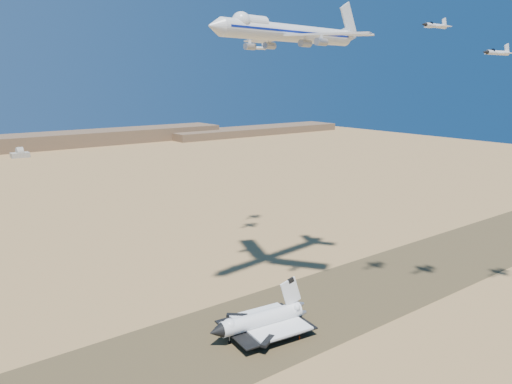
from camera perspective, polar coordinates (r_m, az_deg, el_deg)
ground at (r=175.83m, az=-3.26°, el=-16.56°), size 1200.00×1200.00×0.00m
runway at (r=175.82m, az=-3.26°, el=-16.55°), size 600.00×50.00×0.06m
ridgeline at (r=676.46m, az=-24.27°, el=5.00°), size 960.00×90.00×18.00m
shuttle at (r=176.87m, az=0.54°, el=-14.53°), size 37.46×25.67×18.40m
carrier_747 at (r=187.99m, az=3.46°, el=17.72°), size 78.35×60.17×19.46m
crew_a at (r=177.31m, az=3.65°, el=-15.93°), size 0.60×0.77×1.86m
crew_b at (r=180.47m, az=4.79°, el=-15.44°), size 0.82×0.95×1.69m
crew_c at (r=175.88m, az=5.00°, el=-16.27°), size 1.02×0.83×1.56m
chase_jet_a at (r=185.90m, az=19.80°, el=17.46°), size 15.00×8.02×3.73m
chase_jet_b at (r=191.97m, az=25.85°, el=14.15°), size 16.46×8.72×4.10m
chase_jet_e at (r=243.01m, az=-0.04°, el=16.17°), size 15.20×8.46×3.80m
chase_jet_f at (r=258.95m, az=0.64°, el=17.83°), size 14.37×8.07×3.60m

